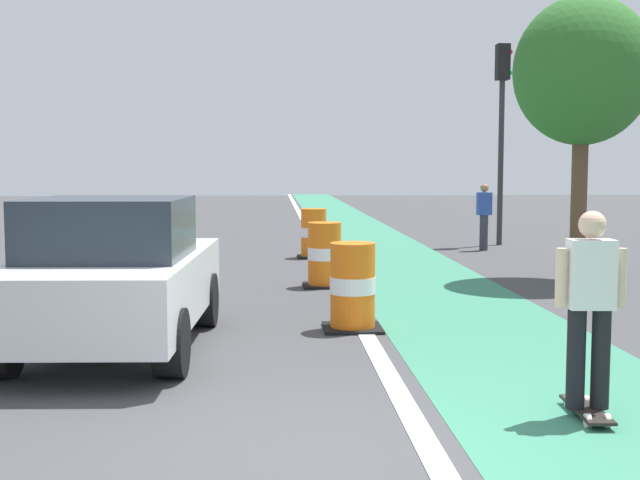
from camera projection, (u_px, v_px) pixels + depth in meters
name	position (u px, v px, depth m)	size (l,w,h in m)	color
ground_plane	(305.00, 456.00, 5.81)	(100.00, 100.00, 0.00)	#424244
bike_lane_strip	(394.00, 259.00, 17.88)	(2.50, 80.00, 0.01)	#387F60
lane_divider_stripe	(325.00, 260.00, 17.79)	(0.20, 80.00, 0.01)	silver
skateboarder_on_lane	(590.00, 307.00, 6.62)	(0.57, 0.81, 1.69)	black
parked_sedan_nearest	(115.00, 276.00, 9.08)	(2.06, 4.18, 1.70)	silver
traffic_barrel_front	(353.00, 287.00, 10.23)	(0.73, 0.73, 1.09)	orange
traffic_barrel_mid	(325.00, 255.00, 13.87)	(0.73, 0.73, 1.09)	orange
traffic_barrel_back	(314.00, 234.00, 18.23)	(0.73, 0.73, 1.09)	orange
traffic_light_corner	(502.00, 108.00, 20.86)	(0.41, 0.32, 5.10)	#2D2D2D
pedestrian_crossing	(484.00, 215.00, 19.72)	(0.34, 0.20, 1.61)	#33333D
street_tree_sidewalk	(582.00, 72.00, 14.36)	(2.40, 2.40, 5.00)	brown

